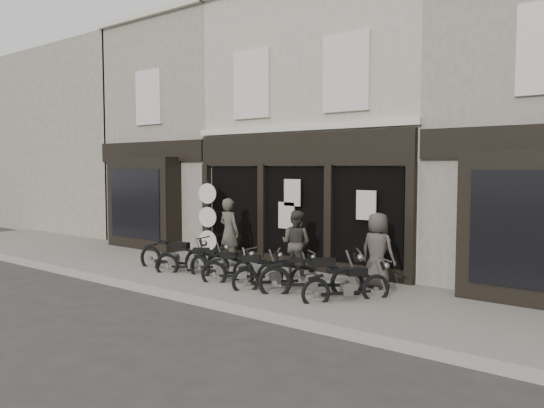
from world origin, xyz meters
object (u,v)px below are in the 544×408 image
Objects in this scene: man_left at (229,232)px; man_right at (378,250)px; man_centre at (296,243)px; advert_sign_post at (208,223)px; motorcycle_2 at (222,268)px; motorcycle_4 at (276,277)px; motorcycle_6 at (347,288)px; motorcycle_3 at (243,272)px; motorcycle_1 at (193,263)px; motorcycle_0 at (174,258)px; motorcycle_5 at (312,280)px.

man_left is 4.68m from man_right.
man_centre is 0.68× the size of advert_sign_post.
motorcycle_2 is 3.96m from man_right.
motorcycle_6 is (1.88, 0.07, 0.00)m from motorcycle_4.
motorcycle_4 is at bearing -30.52° from motorcycle_3.
man_centre reaches higher than motorcycle_6.
motorcycle_1 is 1.01× the size of man_centre.
motorcycle_0 is 1.86m from motorcycle_2.
man_left is at bearing 123.83° from motorcycle_5.
man_centre is at bearing 38.86° from motorcycle_3.
man_right is 5.82m from advert_sign_post.
man_left is at bearing 101.66° from motorcycle_4.
man_right is (2.30, 0.07, 0.03)m from man_centre.
motorcycle_0 is at bearing 127.70° from motorcycle_4.
motorcycle_5 reaches higher than motorcycle_1.
motorcycle_1 is 0.85× the size of motorcycle_2.
motorcycle_0 is 1.74m from man_left.
motorcycle_4 is at bearing -37.04° from advert_sign_post.
man_centre is at bearing -17.97° from advert_sign_post.
motorcycle_5 is 0.90m from motorcycle_6.
advert_sign_post is at bearing -11.87° from man_centre.
man_left is at bearing 109.08° from motorcycle_3.
man_centre is at bearing -174.83° from man_left.
man_centre is at bearing 7.95° from man_right.
motorcycle_1 is 1.02× the size of motorcycle_4.
advert_sign_post reaches higher than motorcycle_0.
motorcycle_1 is 0.95× the size of motorcycle_3.
man_left is (-3.83, 1.42, 0.64)m from motorcycle_5.
motorcycle_0 is at bearing 144.71° from motorcycle_1.
man_left is 2.38m from man_centre.
man_centre is (0.52, 1.49, 0.59)m from motorcycle_3.
motorcycle_6 is (5.53, -0.02, -0.04)m from motorcycle_0.
motorcycle_1 is 2.16m from advert_sign_post.
motorcycle_6 is at bearing -35.47° from motorcycle_5.
motorcycle_0 is 1.90m from advert_sign_post.
man_right is at bearing 37.39° from motorcycle_6.
motorcycle_3 is 1.00m from motorcycle_4.
motorcycle_4 is 0.96× the size of motorcycle_6.
motorcycle_2 is (1.86, -0.02, -0.05)m from motorcycle_0.
motorcycle_3 is 3.59m from advert_sign_post.
motorcycle_0 reaches higher than motorcycle_2.
motorcycle_6 is at bearing 142.44° from man_centre.
advert_sign_post is at bearing 135.06° from motorcycle_2.
advert_sign_post reaches higher than motorcycle_2.
man_left reaches higher than motorcycle_1.
motorcycle_0 is 1.10× the size of motorcycle_5.
motorcycle_3 is 1.98m from motorcycle_5.
motorcycle_6 is 6.16m from advert_sign_post.
motorcycle_5 is at bearing 165.19° from man_left.
motorcycle_2 is 1.18× the size of man_centre.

